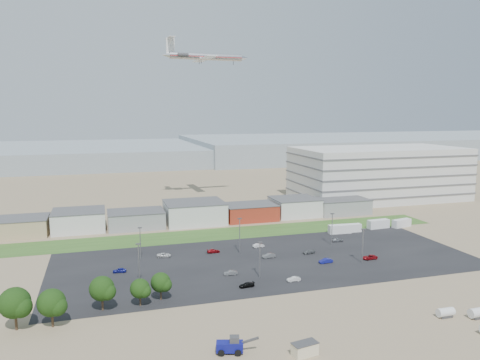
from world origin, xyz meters
name	(u,v)px	position (x,y,z in m)	size (l,w,h in m)	color
ground	(276,287)	(0.00, 0.00, 0.00)	(700.00, 700.00, 0.00)	#827353
parking_lot	(267,260)	(5.00, 20.00, 0.01)	(120.00, 50.00, 0.01)	black
grass_strip	(222,234)	(0.00, 52.00, 0.01)	(160.00, 16.00, 0.02)	#325620
hills_backdrop	(192,153)	(40.00, 315.00, 4.50)	(700.00, 200.00, 9.00)	gray
building_row	(166,214)	(-17.00, 71.00, 4.00)	(170.00, 20.00, 8.00)	silver
parking_garage	(378,173)	(90.00, 95.00, 12.50)	(80.00, 40.00, 25.00)	silver
portable_shed	(305,349)	(-6.81, -31.66, 1.17)	(4.64, 2.41, 2.34)	beige
telehandler	(230,345)	(-19.26, -27.21, 1.58)	(7.60, 2.53, 3.17)	navy
storage_tank_nw	(445,312)	(27.64, -26.06, 1.09)	(3.63, 1.81, 2.18)	silver
storage_tank_ne	(478,313)	(33.83, -28.36, 1.20)	(3.98, 1.99, 2.39)	silver
box_trailer_a	(340,229)	(39.79, 40.89, 1.51)	(8.03, 2.51, 3.01)	silver
box_trailer_b	(351,228)	(44.34, 41.34, 1.41)	(7.53, 2.35, 2.82)	silver
box_trailer_c	(378,224)	(56.81, 43.27, 1.56)	(8.33, 2.60, 3.12)	silver
box_trailer_d	(402,223)	(66.03, 42.24, 1.45)	(7.76, 2.42, 2.91)	silver
tree_far_left	(15,306)	(-56.89, -6.55, 4.88)	(6.51, 6.51, 9.77)	black
tree_left	(52,306)	(-50.19, -7.23, 4.43)	(5.91, 5.91, 8.86)	black
tree_mid	(102,291)	(-40.61, -1.89, 4.29)	(5.72, 5.72, 8.57)	black
tree_right	(140,291)	(-32.63, -1.82, 3.47)	(4.63, 4.63, 6.94)	black
tree_near	(161,284)	(-27.86, 0.22, 3.60)	(4.81, 4.81, 7.21)	black
lightpole_front_l	(139,265)	(-31.85, 9.71, 5.44)	(1.28, 0.53, 10.89)	slate
lightpole_front_m	(260,260)	(-1.59, 7.45, 4.69)	(1.10, 0.46, 9.39)	slate
lightpole_front_r	(363,246)	(29.90, 9.93, 4.96)	(1.17, 0.49, 9.92)	slate
lightpole_back_l	(140,244)	(-29.78, 30.39, 4.84)	(1.14, 0.47, 9.69)	slate
lightpole_back_m	(240,236)	(-0.49, 29.07, 5.36)	(1.26, 0.53, 10.71)	slate
lightpole_back_r	(332,229)	(30.07, 28.48, 5.18)	(1.22, 0.51, 10.36)	slate
airliner	(206,57)	(7.17, 106.15, 66.42)	(39.94, 27.23, 11.80)	silver
parked_car_0	(370,257)	(33.76, 12.19, 0.61)	(2.03, 4.40, 1.22)	maroon
parked_car_1	(326,261)	(20.02, 12.82, 0.66)	(1.39, 3.98, 1.31)	navy
parked_car_3	(247,285)	(-6.86, 1.88, 0.56)	(1.57, 3.85, 1.12)	black
parked_car_4	(231,273)	(-8.32, 11.23, 0.59)	(1.24, 3.56, 1.17)	#595B5E
parked_car_5	(120,270)	(-36.09, 21.55, 0.60)	(1.43, 3.55, 1.21)	navy
parked_car_6	(213,251)	(-8.10, 31.37, 0.57)	(1.60, 3.94, 1.14)	maroon
parked_car_7	(269,256)	(6.24, 21.93, 0.64)	(1.36, 3.91, 1.29)	#595B5E
parked_car_8	(337,240)	(33.75, 31.49, 0.64)	(1.51, 3.75, 1.28)	#A5A5AA
parked_car_9	(164,255)	(-23.01, 31.59, 0.57)	(1.89, 4.09, 1.14)	silver
parked_car_11	(259,245)	(6.86, 32.83, 0.60)	(1.27, 3.64, 1.20)	silver
parked_car_12	(309,252)	(19.25, 22.22, 0.56)	(1.58, 3.89, 1.13)	#595B5E
parked_car_13	(294,279)	(5.68, 2.26, 0.57)	(1.20, 3.45, 1.14)	silver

